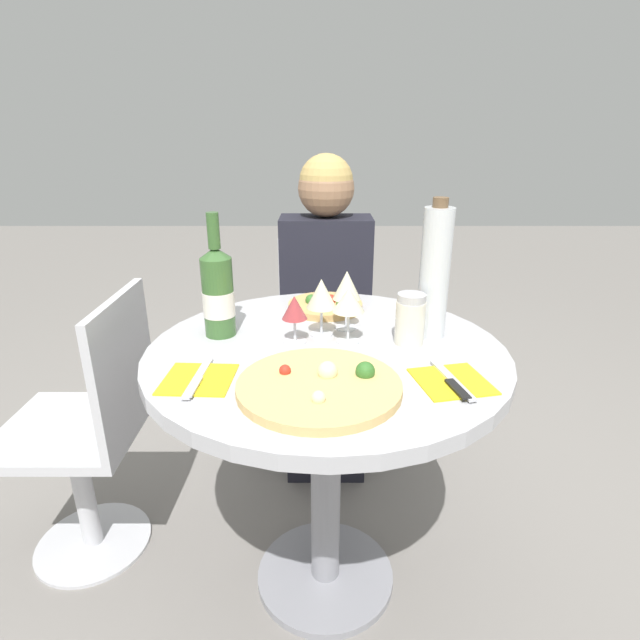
{
  "coord_description": "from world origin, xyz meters",
  "views": [
    {
      "loc": [
        -0.02,
        -1.15,
        1.28
      ],
      "look_at": [
        -0.01,
        -0.07,
        0.87
      ],
      "focal_mm": 28.0,
      "sensor_mm": 36.0,
      "label": 1
    }
  ],
  "objects_px": {
    "chair_behind_diner": "(325,345)",
    "chair_empty_side": "(92,435)",
    "wine_bottle": "(217,292)",
    "pizza_large": "(320,385)",
    "seated_diner": "(325,325)",
    "tall_carafe": "(434,273)",
    "dining_table": "(326,398)"
  },
  "relations": [
    {
      "from": "chair_behind_diner",
      "to": "chair_empty_side",
      "type": "distance_m",
      "value": 0.98
    },
    {
      "from": "chair_empty_side",
      "to": "wine_bottle",
      "type": "bearing_deg",
      "value": -96.42
    },
    {
      "from": "pizza_large",
      "to": "wine_bottle",
      "type": "xyz_separation_m",
      "value": [
        -0.27,
        0.31,
        0.11
      ]
    },
    {
      "from": "chair_empty_side",
      "to": "pizza_large",
      "type": "height_order",
      "value": "chair_empty_side"
    },
    {
      "from": "seated_diner",
      "to": "tall_carafe",
      "type": "relative_size",
      "value": 3.36
    },
    {
      "from": "pizza_large",
      "to": "seated_diner",
      "type": "bearing_deg",
      "value": 88.61
    },
    {
      "from": "seated_diner",
      "to": "pizza_large",
      "type": "xyz_separation_m",
      "value": [
        -0.02,
        -0.89,
        0.22
      ]
    },
    {
      "from": "chair_empty_side",
      "to": "tall_carafe",
      "type": "relative_size",
      "value": 2.38
    },
    {
      "from": "dining_table",
      "to": "wine_bottle",
      "type": "height_order",
      "value": "wine_bottle"
    },
    {
      "from": "dining_table",
      "to": "pizza_large",
      "type": "bearing_deg",
      "value": -93.91
    },
    {
      "from": "dining_table",
      "to": "wine_bottle",
      "type": "distance_m",
      "value": 0.4
    },
    {
      "from": "chair_empty_side",
      "to": "dining_table",
      "type": "bearing_deg",
      "value": -100.82
    },
    {
      "from": "seated_diner",
      "to": "dining_table",
      "type": "bearing_deg",
      "value": 89.43
    },
    {
      "from": "dining_table",
      "to": "chair_empty_side",
      "type": "relative_size",
      "value": 1.05
    },
    {
      "from": "chair_empty_side",
      "to": "pizza_large",
      "type": "xyz_separation_m",
      "value": [
        0.69,
        -0.35,
        0.36
      ]
    },
    {
      "from": "chair_behind_diner",
      "to": "pizza_large",
      "type": "height_order",
      "value": "chair_behind_diner"
    },
    {
      "from": "chair_behind_diner",
      "to": "wine_bottle",
      "type": "bearing_deg",
      "value": 68.11
    },
    {
      "from": "chair_behind_diner",
      "to": "seated_diner",
      "type": "relative_size",
      "value": 0.71
    },
    {
      "from": "wine_bottle",
      "to": "seated_diner",
      "type": "bearing_deg",
      "value": 63.86
    },
    {
      "from": "dining_table",
      "to": "tall_carafe",
      "type": "xyz_separation_m",
      "value": [
        0.28,
        0.08,
        0.32
      ]
    },
    {
      "from": "seated_diner",
      "to": "tall_carafe",
      "type": "distance_m",
      "value": 0.75
    },
    {
      "from": "dining_table",
      "to": "chair_behind_diner",
      "type": "bearing_deg",
      "value": 89.53
    },
    {
      "from": "seated_diner",
      "to": "pizza_large",
      "type": "distance_m",
      "value": 0.92
    },
    {
      "from": "chair_behind_diner",
      "to": "chair_empty_side",
      "type": "height_order",
      "value": "same"
    },
    {
      "from": "seated_diner",
      "to": "pizza_large",
      "type": "height_order",
      "value": "seated_diner"
    },
    {
      "from": "dining_table",
      "to": "chair_empty_side",
      "type": "height_order",
      "value": "chair_empty_side"
    },
    {
      "from": "pizza_large",
      "to": "tall_carafe",
      "type": "distance_m",
      "value": 0.45
    },
    {
      "from": "tall_carafe",
      "to": "pizza_large",
      "type": "bearing_deg",
      "value": -134.06
    },
    {
      "from": "wine_bottle",
      "to": "tall_carafe",
      "type": "distance_m",
      "value": 0.56
    },
    {
      "from": "chair_empty_side",
      "to": "pizza_large",
      "type": "bearing_deg",
      "value": -117.24
    },
    {
      "from": "chair_empty_side",
      "to": "wine_bottle",
      "type": "distance_m",
      "value": 0.63
    },
    {
      "from": "dining_table",
      "to": "wine_bottle",
      "type": "bearing_deg",
      "value": 162.82
    }
  ]
}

